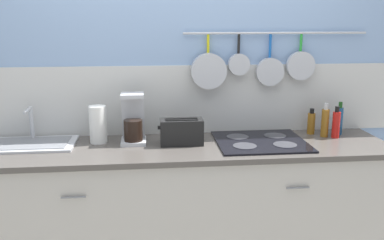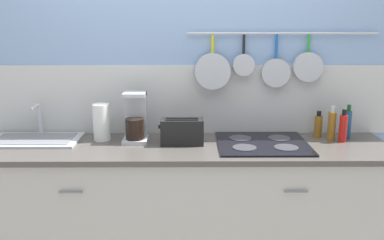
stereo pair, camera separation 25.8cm
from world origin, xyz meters
name	(u,v)px [view 1 (the left image)]	position (x,y,z in m)	size (l,w,h in m)	color
wall_back	(180,81)	(0.00, 0.35, 1.27)	(7.20, 0.15, 2.60)	#84A3CC
cabinet_base	(184,213)	(0.00, 0.00, 0.43)	(2.63, 0.59, 0.87)	#B7B2A8
countertop	(184,149)	(0.00, 0.00, 0.89)	(2.67, 0.62, 0.03)	#4C4742
sink_basin	(28,143)	(-1.00, 0.12, 0.92)	(0.60, 0.35, 0.23)	#B7BABF
paper_towel_roll	(98,124)	(-0.55, 0.14, 1.03)	(0.11, 0.11, 0.24)	white
coffee_maker	(133,122)	(-0.32, 0.12, 1.04)	(0.16, 0.18, 0.33)	#B7BABF
toaster	(182,132)	(-0.01, 0.04, 0.99)	(0.29, 0.13, 0.17)	black
cooktop	(261,141)	(0.51, 0.03, 0.91)	(0.58, 0.53, 0.01)	black
bottle_dish_soap	(311,123)	(0.92, 0.20, 0.98)	(0.05, 0.05, 0.18)	#8C5919
bottle_vinegar	(325,122)	(0.98, 0.12, 1.01)	(0.05, 0.05, 0.23)	#8C5919
bottle_hot_sauce	(336,124)	(1.04, 0.09, 1.00)	(0.05, 0.05, 0.22)	red
bottle_olive_oil	(339,120)	(1.11, 0.17, 1.01)	(0.05, 0.05, 0.23)	navy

